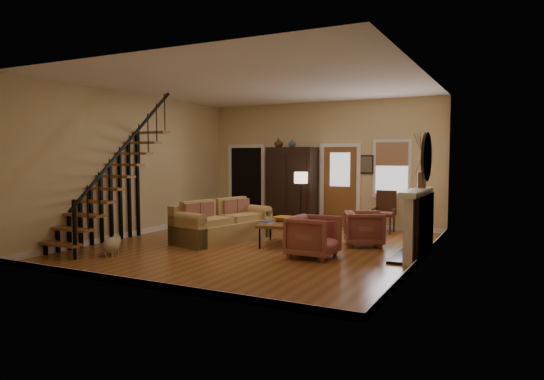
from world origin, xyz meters
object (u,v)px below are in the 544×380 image
at_px(sofa, 223,222).
at_px(armchair_right, 365,228).
at_px(side_chair, 384,212).
at_px(coffee_table, 279,233).
at_px(armoire, 292,186).
at_px(floor_lamp, 301,201).
at_px(armchair_left, 313,237).

height_order(sofa, armchair_right, sofa).
height_order(sofa, side_chair, side_chair).
relative_size(coffee_table, side_chair, 1.22).
bearing_deg(coffee_table, side_chair, 57.86).
xyz_separation_m(armoire, sofa, (-0.31, -2.95, -0.63)).
bearing_deg(side_chair, coffee_table, -122.14).
height_order(armchair_right, floor_lamp, floor_lamp).
xyz_separation_m(armchair_left, side_chair, (0.45, 3.42, 0.12)).
bearing_deg(floor_lamp, side_chair, 16.38).
distance_m(armchair_left, side_chair, 3.45).
bearing_deg(armchair_right, armchair_left, 139.54).
relative_size(armchair_left, side_chair, 0.83).
relative_size(armoire, side_chair, 2.06).
distance_m(armoire, side_chair, 2.61).
height_order(armchair_left, side_chair, side_chair).
relative_size(coffee_table, armchair_left, 1.47).
relative_size(armoire, armchair_left, 2.47).
bearing_deg(armchair_right, sofa, 84.57).
distance_m(armoire, armchair_right, 3.39).
distance_m(sofa, side_chair, 3.97).
xyz_separation_m(armchair_left, floor_lamp, (-1.50, 2.85, 0.35)).
xyz_separation_m(coffee_table, floor_lamp, (-0.35, 1.97, 0.49)).
relative_size(armchair_right, side_chair, 0.78).
bearing_deg(armchair_right, floor_lamp, 34.91).
xyz_separation_m(armoire, armchair_left, (2.10, -3.62, -0.66)).
xyz_separation_m(sofa, armchair_right, (2.92, 0.90, -0.05)).
bearing_deg(sofa, armchair_left, -1.93).
distance_m(armchair_right, floor_lamp, 2.41).
relative_size(sofa, coffee_table, 1.79).
bearing_deg(armoire, armchair_right, -38.24).
bearing_deg(armoire, sofa, -95.99).
distance_m(coffee_table, armchair_left, 1.45).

